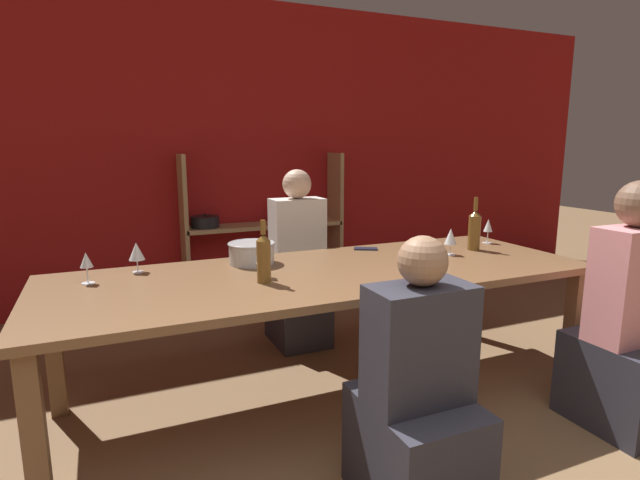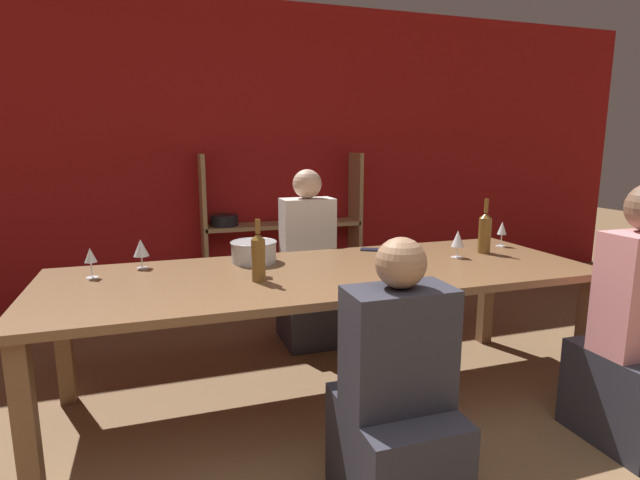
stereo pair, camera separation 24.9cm
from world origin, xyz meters
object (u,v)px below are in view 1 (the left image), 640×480
(dining_table, at_px, (327,283))
(wine_glass_white_b, at_px, (263,255))
(wine_glass_white_d, at_px, (420,257))
(wine_glass_white_c, at_px, (488,227))
(wine_bottle_dark, at_px, (474,229))
(person_near_b, at_px, (417,412))
(cell_phone, at_px, (366,249))
(person_near_a, at_px, (625,337))
(wine_bottle_green, at_px, (264,257))
(wine_glass_white_a, at_px, (137,252))
(shelf_unit, at_px, (268,248))
(wine_glass_white_e, at_px, (86,262))
(mixing_bowl, at_px, (252,252))
(wine_glass_empty_a, at_px, (451,237))
(person_far_a, at_px, (298,280))

(dining_table, bearing_deg, wine_glass_white_b, -179.62)
(dining_table, bearing_deg, wine_glass_white_d, -41.30)
(wine_glass_white_b, height_order, wine_glass_white_c, wine_glass_white_b)
(wine_bottle_dark, bearing_deg, wine_glass_white_b, -175.58)
(wine_glass_white_c, bearing_deg, wine_glass_white_b, -171.66)
(wine_glass_white_b, relative_size, person_near_b, 0.15)
(wine_bottle_dark, height_order, wine_glass_white_b, wine_bottle_dark)
(wine_bottle_dark, height_order, cell_phone, wine_bottle_dark)
(dining_table, bearing_deg, person_near_a, -32.84)
(wine_bottle_green, bearing_deg, dining_table, 13.44)
(wine_glass_white_d, distance_m, person_near_a, 1.11)
(dining_table, xyz_separation_m, cell_phone, (0.45, 0.40, 0.07))
(wine_bottle_green, bearing_deg, wine_glass_white_b, 74.67)
(wine_bottle_dark, bearing_deg, cell_phone, 155.68)
(dining_table, height_order, wine_glass_white_a, wine_glass_white_a)
(shelf_unit, height_order, wine_glass_white_a, shelf_unit)
(dining_table, height_order, person_near_b, person_near_b)
(wine_bottle_dark, relative_size, wine_glass_white_a, 2.10)
(wine_bottle_green, xyz_separation_m, cell_phone, (0.84, 0.49, -0.12))
(dining_table, distance_m, wine_bottle_dark, 1.11)
(wine_glass_white_c, distance_m, wine_glass_white_d, 1.11)
(wine_glass_white_b, relative_size, wine_glass_white_e, 1.08)
(mixing_bowl, xyz_separation_m, wine_glass_empty_a, (1.18, -0.27, 0.05))
(mixing_bowl, relative_size, wine_glass_white_b, 1.60)
(cell_phone, bearing_deg, wine_glass_empty_a, -41.09)
(wine_bottle_green, height_order, wine_glass_white_d, wine_bottle_green)
(wine_glass_white_b, bearing_deg, dining_table, 0.38)
(wine_glass_white_c, distance_m, wine_glass_white_e, 2.51)
(dining_table, height_order, wine_glass_white_e, wine_glass_white_e)
(wine_glass_white_c, height_order, person_far_a, person_far_a)
(wine_bottle_dark, xyz_separation_m, wine_glass_white_e, (-2.27, 0.12, -0.02))
(shelf_unit, height_order, dining_table, shelf_unit)
(wine_glass_empty_a, relative_size, wine_glass_white_a, 1.01)
(wine_glass_white_e, bearing_deg, person_near_a, -23.26)
(dining_table, distance_m, mixing_bowl, 0.48)
(shelf_unit, relative_size, wine_bottle_green, 4.75)
(shelf_unit, distance_m, wine_bottle_green, 2.23)
(wine_glass_white_b, xyz_separation_m, cell_phone, (0.82, 0.40, -0.11))
(wine_glass_white_e, height_order, person_far_a, person_far_a)
(wine_bottle_green, distance_m, wine_glass_white_b, 0.09)
(wine_bottle_green, bearing_deg, cell_phone, 30.20)
(shelf_unit, bearing_deg, wine_bottle_dark, -67.10)
(wine_bottle_green, relative_size, wine_glass_white_b, 1.85)
(person_far_a, bearing_deg, mixing_bowl, 48.13)
(wine_glass_empty_a, bearing_deg, wine_bottle_green, -173.53)
(wine_bottle_dark, height_order, wine_glass_white_d, wine_bottle_dark)
(wine_glass_white_d, xyz_separation_m, person_far_a, (-0.21, 1.19, -0.40))
(cell_phone, height_order, person_near_a, person_near_a)
(wine_glass_white_a, height_order, cell_phone, wine_glass_white_a)
(wine_bottle_green, relative_size, wine_glass_white_e, 2.00)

